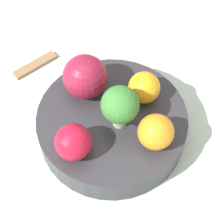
# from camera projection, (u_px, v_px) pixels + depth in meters

# --- Properties ---
(ground_plane) EXTENTS (6.00, 6.00, 0.00)m
(ground_plane) POSITION_uv_depth(u_px,v_px,m) (112.00, 139.00, 0.56)
(ground_plane) COLOR gray
(table_surface) EXTENTS (1.20, 1.20, 0.02)m
(table_surface) POSITION_uv_depth(u_px,v_px,m) (112.00, 136.00, 0.55)
(table_surface) COLOR #B2C6B2
(table_surface) RESTS_ON ground_plane
(bowl) EXTENTS (0.21, 0.21, 0.04)m
(bowl) POSITION_uv_depth(u_px,v_px,m) (112.00, 125.00, 0.53)
(bowl) COLOR #2D2D33
(bowl) RESTS_ON table_surface
(broccoli) EXTENTS (0.05, 0.05, 0.07)m
(broccoli) POSITION_uv_depth(u_px,v_px,m) (120.00, 106.00, 0.47)
(broccoli) COLOR #99C17A
(broccoli) RESTS_ON bowl
(apple_red) EXTENTS (0.05, 0.05, 0.05)m
(apple_red) POSITION_uv_depth(u_px,v_px,m) (73.00, 142.00, 0.46)
(apple_red) COLOR #B7142D
(apple_red) RESTS_ON bowl
(apple_green) EXTENTS (0.06, 0.06, 0.06)m
(apple_green) POSITION_uv_depth(u_px,v_px,m) (85.00, 77.00, 0.51)
(apple_green) COLOR maroon
(apple_green) RESTS_ON bowl
(orange_front) EXTENTS (0.05, 0.05, 0.05)m
(orange_front) POSITION_uv_depth(u_px,v_px,m) (156.00, 132.00, 0.47)
(orange_front) COLOR orange
(orange_front) RESTS_ON bowl
(orange_back) EXTENTS (0.04, 0.04, 0.04)m
(orange_back) POSITION_uv_depth(u_px,v_px,m) (144.00, 88.00, 0.51)
(orange_back) COLOR orange
(orange_back) RESTS_ON bowl
(spoon) EXTENTS (0.05, 0.07, 0.01)m
(spoon) POSITION_uv_depth(u_px,v_px,m) (35.00, 65.00, 0.62)
(spoon) COLOR olive
(spoon) RESTS_ON table_surface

